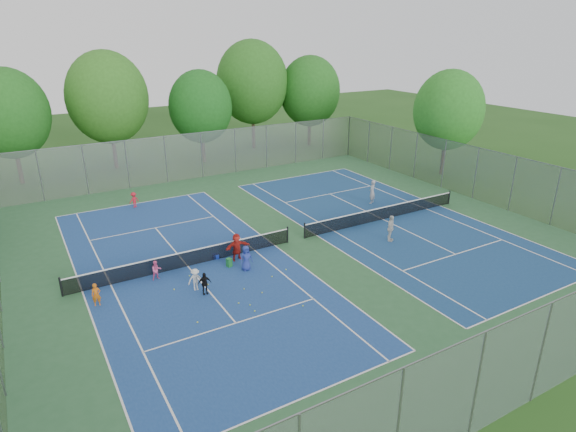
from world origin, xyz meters
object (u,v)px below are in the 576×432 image
object	(u,v)px
net_left	(187,259)
instructor	(372,192)
ball_crate	(216,256)
net_right	(383,213)
ball_hopper	(229,263)

from	to	relation	value
net_left	instructor	bearing A→B (deg)	11.15
ball_crate	net_left	bearing A→B (deg)	-174.97
instructor	ball_crate	bearing A→B (deg)	-17.35
net_right	ball_hopper	distance (m)	12.08
ball_hopper	instructor	world-z (taller)	instructor
ball_crate	instructor	world-z (taller)	instructor
net_right	instructor	world-z (taller)	instructor
net_right	ball_crate	bearing A→B (deg)	179.30
net_left	instructor	world-z (taller)	instructor
net_right	ball_hopper	xyz separation A→B (m)	(-12.02, -1.18, -0.20)
instructor	ball_hopper	bearing A→B (deg)	-11.85
net_right	instructor	distance (m)	3.42
instructor	net_left	bearing A→B (deg)	-18.10
net_left	ball_crate	xyz separation A→B (m)	(1.71, 0.15, -0.31)
ball_crate	instructor	size ratio (longest dim) A/B	0.18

